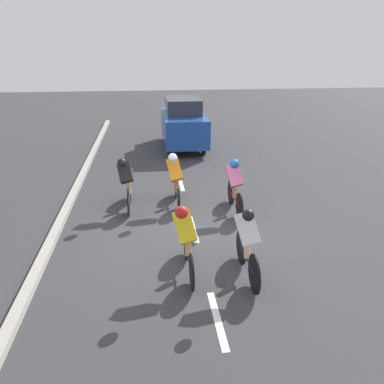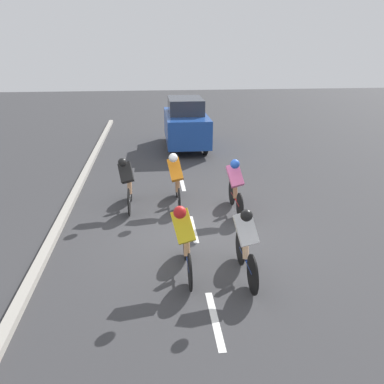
{
  "view_description": "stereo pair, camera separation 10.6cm",
  "coord_description": "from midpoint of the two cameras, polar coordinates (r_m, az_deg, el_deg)",
  "views": [
    {
      "loc": [
        0.98,
        7.71,
        4.09
      ],
      "look_at": [
        0.03,
        -0.23,
        0.95
      ],
      "focal_mm": 35.0,
      "sensor_mm": 36.0,
      "label": 1
    },
    {
      "loc": [
        0.87,
        7.73,
        4.09
      ],
      "look_at": [
        0.03,
        -0.23,
        0.95
      ],
      "focal_mm": 35.0,
      "sensor_mm": 36.0,
      "label": 2
    }
  ],
  "objects": [
    {
      "name": "lane_stripe_near",
      "position": [
        6.34,
        3.39,
        -18.8
      ],
      "size": [
        0.12,
        1.4,
        0.01
      ],
      "primitive_type": "cube",
      "color": "white",
      "rests_on": "ground"
    },
    {
      "name": "lane_stripe_mid",
      "position": [
        8.99,
        -0.16,
        -5.62
      ],
      "size": [
        0.12,
        1.4,
        0.01
      ],
      "primitive_type": "cube",
      "color": "white",
      "rests_on": "ground"
    },
    {
      "name": "cyclist_pink",
      "position": [
        9.58,
        6.21,
        1.24
      ],
      "size": [
        0.45,
        1.7,
        1.53
      ],
      "color": "black",
      "rests_on": "ground"
    },
    {
      "name": "ground_plane",
      "position": [
        8.79,
        0.01,
        -6.32
      ],
      "size": [
        60.0,
        60.0,
        0.0
      ],
      "primitive_type": "plane",
      "color": "#38383A"
    },
    {
      "name": "curb",
      "position": [
        9.2,
        -20.5,
        -5.97
      ],
      "size": [
        0.2,
        27.41,
        0.14
      ],
      "primitive_type": "cube",
      "color": "#A8A399",
      "rests_on": "ground"
    },
    {
      "name": "cyclist_white",
      "position": [
        6.88,
        8.0,
        -7.44
      ],
      "size": [
        0.44,
        1.67,
        1.54
      ],
      "color": "black",
      "rests_on": "ground"
    },
    {
      "name": "cyclist_yellow",
      "position": [
        6.91,
        -1.38,
        -6.9
      ],
      "size": [
        0.46,
        1.71,
        1.54
      ],
      "color": "black",
      "rests_on": "ground"
    },
    {
      "name": "cyclist_black",
      "position": [
        9.93,
        -10.23,
        1.54
      ],
      "size": [
        0.43,
        1.7,
        1.48
      ],
      "color": "black",
      "rests_on": "ground"
    },
    {
      "name": "lane_stripe_far",
      "position": [
        11.91,
        -1.95,
        1.35
      ],
      "size": [
        0.12,
        1.4,
        0.01
      ],
      "primitive_type": "cube",
      "color": "white",
      "rests_on": "ground"
    },
    {
      "name": "support_car",
      "position": [
        16.06,
        -1.52,
        10.45
      ],
      "size": [
        1.7,
        3.8,
        2.05
      ],
      "color": "black",
      "rests_on": "ground"
    },
    {
      "name": "cyclist_orange",
      "position": [
        9.98,
        -2.87,
        2.31
      ],
      "size": [
        0.44,
        1.67,
        1.54
      ],
      "color": "black",
      "rests_on": "ground"
    }
  ]
}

